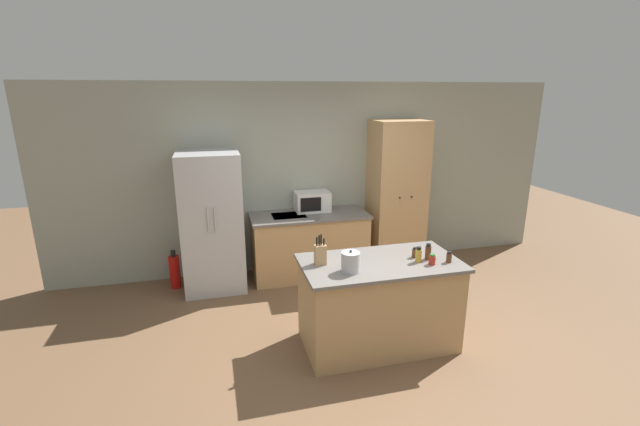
{
  "coord_description": "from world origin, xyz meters",
  "views": [
    {
      "loc": [
        -1.42,
        -3.43,
        2.48
      ],
      "look_at": [
        -0.17,
        1.4,
        1.05
      ],
      "focal_mm": 24.0,
      "sensor_mm": 36.0,
      "label": 1
    }
  ],
  "objects_px": {
    "spice_bottle_short_red": "(432,260)",
    "kettle": "(351,262)",
    "spice_bottle_amber_oil": "(415,253)",
    "spice_bottle_green_herb": "(418,255)",
    "microwave": "(312,201)",
    "knife_block": "(320,254)",
    "fire_extinguisher": "(175,271)",
    "spice_bottle_pale_salt": "(449,257)",
    "pantry_cabinet": "(396,195)",
    "spice_bottle_tall_dark": "(428,252)",
    "refrigerator": "(212,222)"
  },
  "relations": [
    {
      "from": "spice_bottle_amber_oil",
      "to": "microwave",
      "type": "bearing_deg",
      "value": 106.29
    },
    {
      "from": "spice_bottle_amber_oil",
      "to": "fire_extinguisher",
      "type": "xyz_separation_m",
      "value": [
        -2.44,
        1.84,
        -0.72
      ]
    },
    {
      "from": "microwave",
      "to": "knife_block",
      "type": "height_order",
      "value": "knife_block"
    },
    {
      "from": "microwave",
      "to": "kettle",
      "type": "height_order",
      "value": "microwave"
    },
    {
      "from": "knife_block",
      "to": "spice_bottle_pale_salt",
      "type": "relative_size",
      "value": 2.73
    },
    {
      "from": "spice_bottle_green_herb",
      "to": "kettle",
      "type": "xyz_separation_m",
      "value": [
        -0.7,
        -0.06,
        0.02
      ]
    },
    {
      "from": "kettle",
      "to": "fire_extinguisher",
      "type": "xyz_separation_m",
      "value": [
        -1.71,
        2.02,
        -0.76
      ]
    },
    {
      "from": "kettle",
      "to": "spice_bottle_pale_salt",
      "type": "bearing_deg",
      "value": -1.42
    },
    {
      "from": "kettle",
      "to": "spice_bottle_amber_oil",
      "type": "bearing_deg",
      "value": 13.59
    },
    {
      "from": "pantry_cabinet",
      "to": "spice_bottle_amber_oil",
      "type": "relative_size",
      "value": 20.86
    },
    {
      "from": "knife_block",
      "to": "kettle",
      "type": "distance_m",
      "value": 0.32
    },
    {
      "from": "refrigerator",
      "to": "pantry_cabinet",
      "type": "distance_m",
      "value": 2.57
    },
    {
      "from": "knife_block",
      "to": "fire_extinguisher",
      "type": "height_order",
      "value": "knife_block"
    },
    {
      "from": "microwave",
      "to": "fire_extinguisher",
      "type": "bearing_deg",
      "value": -176.36
    },
    {
      "from": "spice_bottle_short_red",
      "to": "fire_extinguisher",
      "type": "distance_m",
      "value": 3.32
    },
    {
      "from": "pantry_cabinet",
      "to": "spice_bottle_green_herb",
      "type": "height_order",
      "value": "pantry_cabinet"
    },
    {
      "from": "spice_bottle_green_herb",
      "to": "kettle",
      "type": "height_order",
      "value": "kettle"
    },
    {
      "from": "spice_bottle_tall_dark",
      "to": "kettle",
      "type": "xyz_separation_m",
      "value": [
        -0.83,
        -0.09,
        0.02
      ]
    },
    {
      "from": "refrigerator",
      "to": "spice_bottle_amber_oil",
      "type": "distance_m",
      "value": 2.62
    },
    {
      "from": "spice_bottle_amber_oil",
      "to": "spice_bottle_pale_salt",
      "type": "height_order",
      "value": "spice_bottle_pale_salt"
    },
    {
      "from": "spice_bottle_short_red",
      "to": "kettle",
      "type": "relative_size",
      "value": 0.49
    },
    {
      "from": "knife_block",
      "to": "spice_bottle_green_herb",
      "type": "distance_m",
      "value": 0.94
    },
    {
      "from": "pantry_cabinet",
      "to": "kettle",
      "type": "height_order",
      "value": "pantry_cabinet"
    },
    {
      "from": "refrigerator",
      "to": "fire_extinguisher",
      "type": "xyz_separation_m",
      "value": [
        -0.51,
        0.07,
        -0.66
      ]
    },
    {
      "from": "microwave",
      "to": "spice_bottle_green_herb",
      "type": "height_order",
      "value": "microwave"
    },
    {
      "from": "spice_bottle_short_red",
      "to": "spice_bottle_amber_oil",
      "type": "bearing_deg",
      "value": 109.41
    },
    {
      "from": "spice_bottle_tall_dark",
      "to": "knife_block",
      "type": "bearing_deg",
      "value": 172.27
    },
    {
      "from": "spice_bottle_short_red",
      "to": "spice_bottle_amber_oil",
      "type": "distance_m",
      "value": 0.22
    },
    {
      "from": "spice_bottle_pale_salt",
      "to": "spice_bottle_short_red",
      "type": "bearing_deg",
      "value": -176.85
    },
    {
      "from": "microwave",
      "to": "knife_block",
      "type": "bearing_deg",
      "value": -101.18
    },
    {
      "from": "spice_bottle_tall_dark",
      "to": "spice_bottle_pale_salt",
      "type": "bearing_deg",
      "value": -36.75
    },
    {
      "from": "fire_extinguisher",
      "to": "microwave",
      "type": "bearing_deg",
      "value": 3.64
    },
    {
      "from": "spice_bottle_short_red",
      "to": "spice_bottle_green_herb",
      "type": "bearing_deg",
      "value": 136.65
    },
    {
      "from": "spice_bottle_short_red",
      "to": "spice_bottle_pale_salt",
      "type": "relative_size",
      "value": 0.95
    },
    {
      "from": "microwave",
      "to": "spice_bottle_pale_salt",
      "type": "distance_m",
      "value": 2.32
    },
    {
      "from": "kettle",
      "to": "refrigerator",
      "type": "bearing_deg",
      "value": 121.61
    },
    {
      "from": "pantry_cabinet",
      "to": "spice_bottle_green_herb",
      "type": "bearing_deg",
      "value": -108.42
    },
    {
      "from": "spice_bottle_amber_oil",
      "to": "kettle",
      "type": "relative_size",
      "value": 0.48
    },
    {
      "from": "spice_bottle_green_herb",
      "to": "knife_block",
      "type": "bearing_deg",
      "value": 168.98
    },
    {
      "from": "spice_bottle_amber_oil",
      "to": "spice_bottle_green_herb",
      "type": "relative_size",
      "value": 0.66
    },
    {
      "from": "spice_bottle_amber_oil",
      "to": "spice_bottle_short_red",
      "type": "bearing_deg",
      "value": -70.59
    },
    {
      "from": "spice_bottle_pale_salt",
      "to": "spice_bottle_tall_dark",
      "type": "bearing_deg",
      "value": 143.25
    },
    {
      "from": "spice_bottle_short_red",
      "to": "pantry_cabinet",
      "type": "bearing_deg",
      "value": 74.79
    },
    {
      "from": "spice_bottle_tall_dark",
      "to": "spice_bottle_amber_oil",
      "type": "height_order",
      "value": "spice_bottle_tall_dark"
    },
    {
      "from": "refrigerator",
      "to": "kettle",
      "type": "height_order",
      "value": "refrigerator"
    },
    {
      "from": "spice_bottle_green_herb",
      "to": "kettle",
      "type": "bearing_deg",
      "value": -175.41
    },
    {
      "from": "microwave",
      "to": "spice_bottle_amber_oil",
      "type": "height_order",
      "value": "microwave"
    },
    {
      "from": "pantry_cabinet",
      "to": "knife_block",
      "type": "xyz_separation_m",
      "value": [
        -1.59,
        -1.8,
        -0.05
      ]
    },
    {
      "from": "spice_bottle_green_herb",
      "to": "spice_bottle_tall_dark",
      "type": "bearing_deg",
      "value": 17.33
    },
    {
      "from": "refrigerator",
      "to": "knife_block",
      "type": "xyz_separation_m",
      "value": [
        0.98,
        -1.71,
        0.12
      ]
    }
  ]
}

